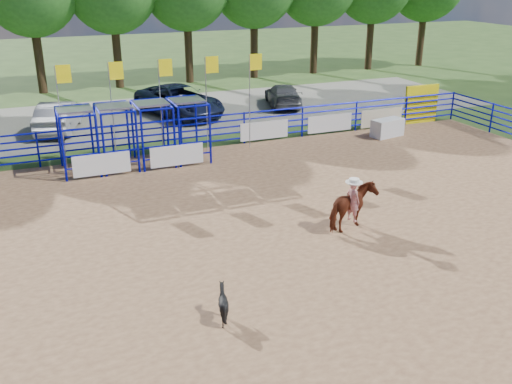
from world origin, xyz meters
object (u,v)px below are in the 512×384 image
announcer_table (387,128)px  horse_and_rider (353,204)px  car_c (179,101)px  calf (223,303)px  car_b (59,116)px  car_d (283,95)px

announcer_table → horse_and_rider: 11.13m
horse_and_rider → car_c: horse_and_rider is taller
calf → car_b: bearing=-26.6°
announcer_table → car_c: bearing=135.8°
calf → car_c: bearing=-45.5°
car_c → calf: bearing=-120.8°
horse_and_rider → calf: 6.18m
horse_and_rider → car_b: bearing=115.5°
horse_and_rider → calf: horse_and_rider is taller
car_c → car_d: size_ratio=1.35×
car_b → car_d: car_b is taller
announcer_table → car_d: (-1.87, 7.99, 0.20)m
announcer_table → car_d: bearing=103.2°
car_b → car_d: 12.78m
horse_and_rider → car_b: 17.32m
horse_and_rider → calf: bearing=-149.7°
car_b → horse_and_rider: bearing=131.4°
horse_and_rider → car_d: horse_and_rider is taller
announcer_table → car_b: size_ratio=0.35×
announcer_table → calf: size_ratio=2.01×
car_d → car_c: bearing=16.4°
car_c → announcer_table: bearing=-62.6°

